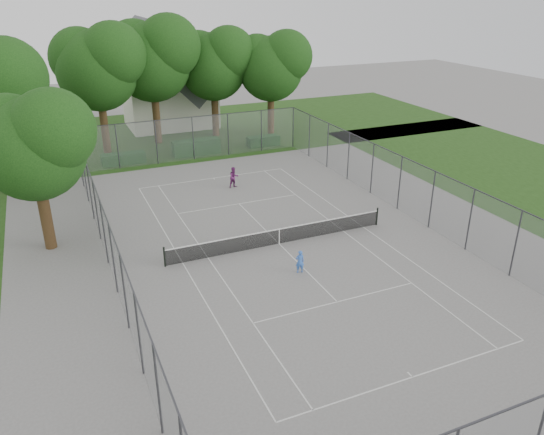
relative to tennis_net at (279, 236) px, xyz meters
name	(u,v)px	position (x,y,z in m)	size (l,w,h in m)	color
ground	(279,244)	(0.00, 0.00, -0.51)	(120.00, 120.00, 0.00)	slate
grass_far	(169,133)	(0.00, 26.00, -0.51)	(60.00, 20.00, 0.00)	#1D3E11
court_markings	(279,244)	(0.00, 0.00, -0.50)	(11.03, 23.83, 0.01)	silver
tennis_net	(279,236)	(0.00, 0.00, 0.00)	(12.87, 0.10, 1.10)	black
perimeter_fence	(279,214)	(0.00, 0.00, 1.30)	(18.08, 34.08, 3.52)	#38383D
tree_far_left	(98,64)	(-6.17, 21.81, 6.84)	(7.44, 6.79, 10.69)	#3A2715
tree_far_midleft	(152,55)	(-1.49, 23.06, 7.13)	(7.74, 7.07, 11.12)	#3A2715
tree_far_midright	(214,61)	(4.05, 23.31, 6.34)	(6.94, 6.34, 9.97)	#3A2715
tree_far_right	(272,64)	(8.93, 21.46, 6.11)	(6.70, 6.12, 9.64)	#3A2715
tree_side_front	(33,141)	(-11.53, 4.57, 5.47)	(6.06, 5.53, 8.71)	#3A2715
hedge_left	(123,158)	(-5.52, 18.11, -0.08)	(3.42, 1.03, 0.86)	#144015
hedge_mid	(196,147)	(0.55, 18.24, 0.11)	(3.98, 1.14, 1.25)	#144015
hedge_right	(263,141)	(6.76, 18.43, -0.08)	(2.86, 1.05, 0.86)	#144015
house	(169,84)	(1.03, 28.92, 3.70)	(8.40, 6.51, 10.46)	silver
girl_player	(300,262)	(-0.36, -3.28, 0.10)	(0.44, 0.29, 1.21)	#3A71DA
woman_player	(234,177)	(0.76, 9.44, 0.23)	(0.72, 0.56, 1.49)	#6E2464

